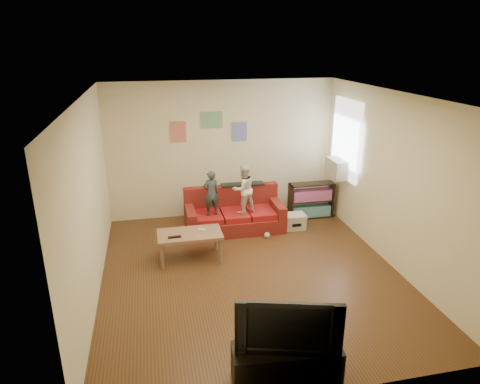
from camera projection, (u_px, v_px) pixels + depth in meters
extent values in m
cube|color=#55351C|center=(251.00, 273.00, 6.64)|extent=(4.50, 5.00, 0.01)
cube|color=white|center=(252.00, 96.00, 5.73)|extent=(4.50, 5.00, 0.01)
cube|color=beige|center=(222.00, 150.00, 8.49)|extent=(4.50, 0.01, 2.70)
cube|color=beige|center=(316.00, 281.00, 3.88)|extent=(4.50, 0.01, 2.70)
cube|color=beige|center=(89.00, 202.00, 5.74)|extent=(0.01, 5.00, 2.70)
cube|color=beige|center=(393.00, 181.00, 6.63)|extent=(0.01, 5.00, 2.70)
cube|color=maroon|center=(235.00, 223.00, 8.10)|extent=(1.82, 0.82, 0.27)
cube|color=maroon|center=(231.00, 198.00, 8.27)|extent=(1.82, 0.16, 0.50)
cube|color=maroon|center=(190.00, 214.00, 7.85)|extent=(0.16, 0.82, 0.23)
cube|color=maroon|center=(277.00, 207.00, 8.18)|extent=(0.16, 0.82, 0.23)
cube|color=maroon|center=(209.00, 217.00, 7.88)|extent=(0.47, 0.62, 0.11)
cube|color=maroon|center=(235.00, 215.00, 7.98)|extent=(0.47, 0.62, 0.11)
cube|color=maroon|center=(261.00, 213.00, 8.08)|extent=(0.47, 0.62, 0.11)
cube|color=black|center=(243.00, 184.00, 8.23)|extent=(0.82, 0.20, 0.04)
imported|color=#303C41|center=(211.00, 193.00, 7.69)|extent=(0.34, 0.25, 0.84)
imported|color=white|center=(244.00, 189.00, 7.80)|extent=(0.53, 0.47, 0.92)
cube|color=#906652|center=(190.00, 234.00, 6.91)|extent=(1.03, 0.57, 0.05)
cylinder|color=#906652|center=(162.00, 257.00, 6.68)|extent=(0.06, 0.06, 0.41)
cylinder|color=#906652|center=(221.00, 251.00, 6.87)|extent=(0.06, 0.06, 0.41)
cylinder|color=#906652|center=(161.00, 244.00, 7.11)|extent=(0.06, 0.06, 0.41)
cylinder|color=#906652|center=(216.00, 239.00, 7.30)|extent=(0.06, 0.06, 0.41)
cube|color=black|center=(175.00, 237.00, 6.74)|extent=(0.21, 0.06, 0.02)
cube|color=silver|center=(202.00, 230.00, 6.98)|extent=(0.13, 0.09, 0.03)
cube|color=black|center=(290.00, 202.00, 8.52)|extent=(0.03, 0.27, 0.72)
cube|color=black|center=(331.00, 199.00, 8.69)|extent=(0.03, 0.27, 0.72)
cube|color=black|center=(310.00, 216.00, 8.72)|extent=(0.90, 0.27, 0.03)
cube|color=black|center=(312.00, 184.00, 8.49)|extent=(0.90, 0.27, 0.03)
cube|color=black|center=(311.00, 200.00, 8.61)|extent=(0.85, 0.27, 0.02)
cube|color=teal|center=(310.00, 211.00, 8.68)|extent=(0.79, 0.23, 0.22)
cube|color=#8C3F7D|center=(311.00, 195.00, 8.57)|extent=(0.79, 0.23, 0.22)
cube|color=white|center=(346.00, 139.00, 8.04)|extent=(0.04, 1.08, 1.48)
cube|color=#B7B2A3|center=(337.00, 168.00, 8.21)|extent=(0.28, 0.55, 0.35)
cube|color=#D87266|center=(178.00, 132.00, 8.17)|extent=(0.30, 0.01, 0.40)
cube|color=#72B27F|center=(212.00, 120.00, 8.23)|extent=(0.42, 0.01, 0.32)
cube|color=#727FCC|center=(239.00, 132.00, 8.42)|extent=(0.30, 0.01, 0.38)
cube|color=silver|center=(294.00, 223.00, 8.15)|extent=(0.40, 0.30, 0.24)
cube|color=silver|center=(294.00, 216.00, 8.11)|extent=(0.42, 0.32, 0.05)
cube|color=black|center=(297.00, 225.00, 8.01)|extent=(0.18, 0.00, 0.06)
cube|color=black|center=(286.00, 364.00, 4.47)|extent=(1.16, 0.47, 0.42)
imported|color=black|center=(288.00, 323.00, 4.29)|extent=(1.07, 0.42, 0.61)
sphere|color=silver|center=(267.00, 235.00, 7.78)|extent=(0.11, 0.11, 0.11)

